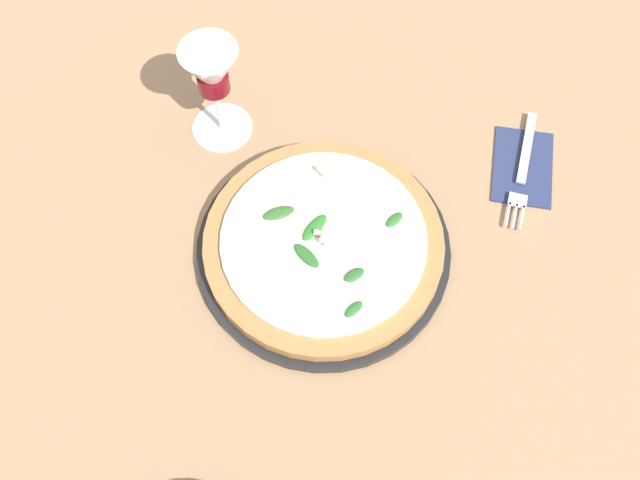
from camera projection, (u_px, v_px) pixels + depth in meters
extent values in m
plane|color=#9E7A56|center=(326.00, 244.00, 0.95)|extent=(6.00, 6.00, 0.00)
cylinder|color=black|center=(320.00, 249.00, 0.94)|extent=(0.32, 0.32, 0.01)
cylinder|color=#AD7542|center=(320.00, 243.00, 0.93)|extent=(0.30, 0.30, 0.02)
cylinder|color=silver|center=(320.00, 239.00, 0.92)|extent=(0.25, 0.25, 0.01)
ellipsoid|color=#32632A|center=(279.00, 213.00, 0.93)|extent=(0.04, 0.04, 0.01)
ellipsoid|color=#2B7429|center=(315.00, 228.00, 0.92)|extent=(0.05, 0.03, 0.01)
ellipsoid|color=#29672B|center=(354.00, 309.00, 0.87)|extent=(0.03, 0.02, 0.01)
ellipsoid|color=#2E692C|center=(394.00, 220.00, 0.92)|extent=(0.03, 0.02, 0.01)
ellipsoid|color=#2A6226|center=(307.00, 256.00, 0.90)|extent=(0.04, 0.04, 0.01)
ellipsoid|color=#2A6129|center=(354.00, 275.00, 0.89)|extent=(0.03, 0.03, 0.01)
cube|color=beige|center=(319.00, 236.00, 0.91)|extent=(0.01, 0.01, 0.01)
cube|color=beige|center=(329.00, 244.00, 0.90)|extent=(0.00, 0.01, 0.01)
cube|color=beige|center=(319.00, 233.00, 0.91)|extent=(0.00, 0.01, 0.01)
cube|color=beige|center=(321.00, 171.00, 0.95)|extent=(0.01, 0.01, 0.01)
cube|color=beige|center=(321.00, 232.00, 0.91)|extent=(0.01, 0.01, 0.01)
cylinder|color=white|center=(222.00, 127.00, 1.03)|extent=(0.08, 0.08, 0.00)
cylinder|color=white|center=(219.00, 109.00, 1.00)|extent=(0.01, 0.01, 0.08)
cone|color=white|center=(211.00, 71.00, 0.93)|extent=(0.07, 0.07, 0.07)
cylinder|color=maroon|center=(213.00, 82.00, 0.95)|extent=(0.04, 0.04, 0.03)
cube|color=navy|center=(523.00, 166.00, 1.00)|extent=(0.13, 0.09, 0.01)
cube|color=silver|center=(527.00, 148.00, 1.01)|extent=(0.12, 0.01, 0.00)
cube|color=silver|center=(518.00, 200.00, 0.97)|extent=(0.02, 0.02, 0.00)
cube|color=silver|center=(508.00, 215.00, 0.96)|extent=(0.04, 0.00, 0.00)
cube|color=silver|center=(515.00, 216.00, 0.96)|extent=(0.04, 0.00, 0.00)
cube|color=silver|center=(522.00, 218.00, 0.96)|extent=(0.04, 0.00, 0.00)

